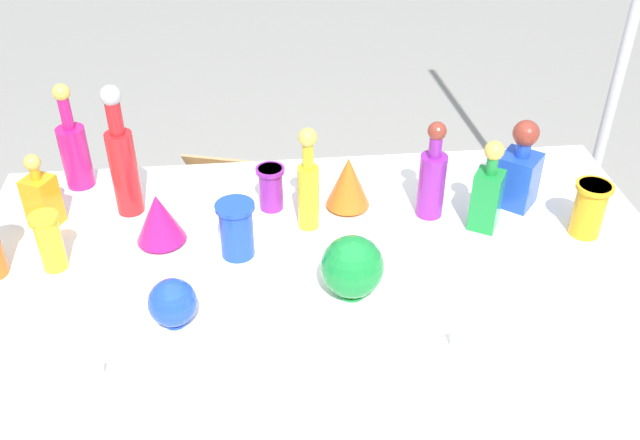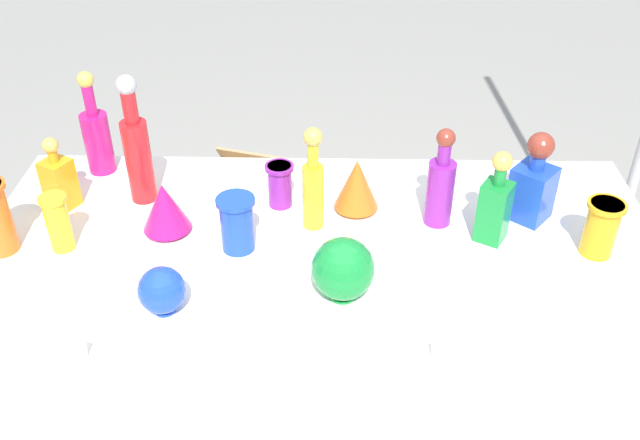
% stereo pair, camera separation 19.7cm
% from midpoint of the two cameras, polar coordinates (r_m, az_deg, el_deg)
% --- Properties ---
extents(ground_plane, '(40.00, 40.00, 0.00)m').
position_cam_midpoint_polar(ground_plane, '(2.57, 2.28, -15.98)').
color(ground_plane, gray).
extents(display_table, '(1.98, 1.03, 0.76)m').
position_cam_midpoint_polar(display_table, '(2.04, 2.75, -4.26)').
color(display_table, white).
rests_on(display_table, ground).
extents(tall_bottle_0, '(0.08, 0.08, 0.31)m').
position_cam_midpoint_polar(tall_bottle_0, '(2.12, 12.27, 2.64)').
color(tall_bottle_0, purple).
rests_on(tall_bottle_0, display_table).
extents(tall_bottle_1, '(0.06, 0.06, 0.32)m').
position_cam_midpoint_polar(tall_bottle_1, '(2.05, 2.20, 2.77)').
color(tall_bottle_1, yellow).
rests_on(tall_bottle_1, display_table).
extents(tall_bottle_2, '(0.09, 0.09, 0.35)m').
position_cam_midpoint_polar(tall_bottle_2, '(2.41, -15.23, 6.48)').
color(tall_bottle_2, '#C61972').
rests_on(tall_bottle_2, display_table).
extents(tall_bottle_3, '(0.08, 0.08, 0.42)m').
position_cam_midpoint_polar(tall_bottle_3, '(2.20, -11.98, 5.47)').
color(tall_bottle_3, red).
rests_on(tall_bottle_3, display_table).
extents(square_decanter_0, '(0.15, 0.15, 0.28)m').
position_cam_midpoint_polar(square_decanter_0, '(2.22, 19.17, 2.71)').
color(square_decanter_0, blue).
rests_on(square_decanter_0, display_table).
extents(square_decanter_1, '(0.11, 0.11, 0.24)m').
position_cam_midpoint_polar(square_decanter_1, '(2.27, -17.89, 3.03)').
color(square_decanter_1, orange).
rests_on(square_decanter_1, display_table).
extents(square_decanter_2, '(0.11, 0.11, 0.29)m').
position_cam_midpoint_polar(square_decanter_2, '(2.09, 16.48, 1.15)').
color(square_decanter_2, '#198C38').
rests_on(square_decanter_2, display_table).
extents(slender_vase_0, '(0.11, 0.11, 0.17)m').
position_cam_midpoint_polar(slender_vase_0, '(1.99, -3.86, -0.19)').
color(slender_vase_0, blue).
rests_on(slender_vase_0, display_table).
extents(slender_vase_1, '(0.11, 0.11, 0.17)m').
position_cam_midpoint_polar(slender_vase_1, '(2.15, 24.09, -0.58)').
color(slender_vase_1, orange).
rests_on(slender_vase_1, display_table).
extents(slender_vase_2, '(0.08, 0.08, 0.17)m').
position_cam_midpoint_polar(slender_vase_2, '(2.08, -17.76, -0.16)').
color(slender_vase_2, yellow).
rests_on(slender_vase_2, display_table).
extents(slender_vase_4, '(0.09, 0.09, 0.14)m').
position_cam_midpoint_polar(slender_vase_4, '(2.18, -0.65, 2.88)').
color(slender_vase_4, purple).
rests_on(slender_vase_4, display_table).
extents(fluted_vase_0, '(0.14, 0.14, 0.16)m').
position_cam_midpoint_polar(fluted_vase_0, '(2.08, -9.70, 0.93)').
color(fluted_vase_0, '#C61972').
rests_on(fluted_vase_0, display_table).
extents(fluted_vase_1, '(0.14, 0.14, 0.17)m').
position_cam_midpoint_polar(fluted_vase_1, '(2.16, 5.58, 2.79)').
color(fluted_vase_1, orange).
rests_on(fluted_vase_1, display_table).
extents(round_bowl_0, '(0.16, 0.16, 0.17)m').
position_cam_midpoint_polar(round_bowl_0, '(1.83, 4.95, -4.04)').
color(round_bowl_0, '#198C38').
rests_on(round_bowl_0, display_table).
extents(round_bowl_1, '(0.12, 0.12, 0.13)m').
position_cam_midpoint_polar(round_bowl_1, '(1.81, -9.52, -5.69)').
color(round_bowl_1, blue).
rests_on(round_bowl_1, display_table).
extents(price_tag_left, '(0.06, 0.02, 0.05)m').
position_cam_midpoint_polar(price_tag_left, '(1.74, 13.13, -10.24)').
color(price_tag_left, white).
rests_on(price_tag_left, display_table).
extents(price_tag_center, '(0.06, 0.03, 0.05)m').
position_cam_midpoint_polar(price_tag_center, '(1.77, -15.94, -9.93)').
color(price_tag_center, white).
rests_on(price_tag_center, display_table).
extents(cardboard_box_behind_left, '(0.47, 0.50, 0.38)m').
position_cam_midpoint_polar(cardboard_box_behind_left, '(3.31, -3.80, 1.05)').
color(cardboard_box_behind_left, tan).
rests_on(cardboard_box_behind_left, ground).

